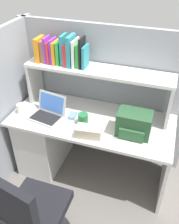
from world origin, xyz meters
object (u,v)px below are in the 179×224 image
(laptop, at_px, (48,112))
(backpack, at_px, (134,124))
(tissue_box, at_px, (89,132))
(snack_canister, at_px, (83,119))
(computer_mouse, at_px, (72,116))
(paper_cup, at_px, (21,109))
(office_chair, at_px, (34,218))

(laptop, height_order, backpack, backpack)
(tissue_box, distance_m, snack_canister, 0.20)
(backpack, bearing_deg, snack_canister, -179.54)
(backpack, bearing_deg, computer_mouse, 174.82)
(snack_canister, bearing_deg, tissue_box, -54.35)
(laptop, bearing_deg, tissue_box, -17.98)
(paper_cup, bearing_deg, laptop, 6.47)
(office_chair, bearing_deg, tissue_box, -95.99)
(paper_cup, bearing_deg, backpack, 2.11)
(computer_mouse, height_order, paper_cup, paper_cup)
(paper_cup, distance_m, office_chair, 1.06)
(laptop, xyz_separation_m, paper_cup, (-0.29, -0.03, -0.00))
(laptop, distance_m, computer_mouse, 0.24)
(laptop, xyz_separation_m, snack_canister, (0.36, 0.00, 0.00))
(snack_canister, xyz_separation_m, office_chair, (-0.10, -0.86, -0.39))
(backpack, distance_m, snack_canister, 0.48)
(laptop, distance_m, paper_cup, 0.29)
(laptop, distance_m, snack_canister, 0.36)
(paper_cup, height_order, office_chair, office_chair)
(backpack, bearing_deg, laptop, -179.40)
(tissue_box, bearing_deg, office_chair, -115.64)
(paper_cup, bearing_deg, office_chair, -56.22)
(backpack, height_order, paper_cup, backpack)
(computer_mouse, bearing_deg, snack_canister, -29.32)
(paper_cup, height_order, snack_canister, snack_canister)
(computer_mouse, xyz_separation_m, snack_canister, (0.13, -0.06, 0.04))
(backpack, xyz_separation_m, snack_canister, (-0.48, -0.00, -0.06))
(office_chair, bearing_deg, computer_mouse, -76.71)
(computer_mouse, distance_m, tissue_box, 0.33)
(backpack, distance_m, paper_cup, 1.14)
(backpack, relative_size, paper_cup, 3.03)
(paper_cup, xyz_separation_m, snack_canister, (0.65, 0.04, 0.00))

